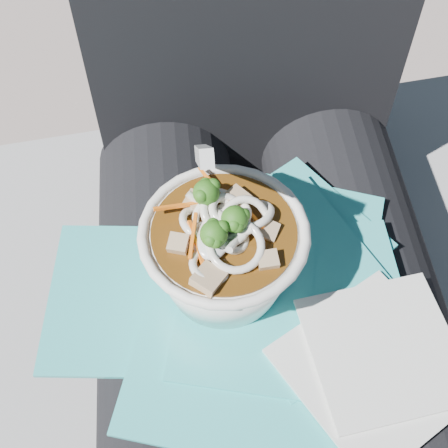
{
  "coord_description": "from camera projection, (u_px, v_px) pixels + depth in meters",
  "views": [
    {
      "loc": [
        -0.08,
        -0.27,
        1.11
      ],
      "look_at": [
        -0.05,
        0.01,
        0.7
      ],
      "focal_mm": 50.0,
      "sensor_mm": 36.0,
      "label": 1
    }
  ],
  "objects": [
    {
      "name": "lap",
      "position": [
        273.0,
        329.0,
        0.65
      ],
      "size": [
        0.36,
        0.48,
        0.16
      ],
      "color": "black",
      "rests_on": "stone_ledge"
    },
    {
      "name": "stone_ledge",
      "position": [
        247.0,
        322.0,
        0.98
      ],
      "size": [
        1.05,
        0.61,
        0.43
      ],
      "primitive_type": "cube",
      "rotation": [
        0.0,
        0.0,
        0.11
      ],
      "color": "gray",
      "rests_on": "ground"
    },
    {
      "name": "plastic_bag",
      "position": [
        261.0,
        295.0,
        0.57
      ],
      "size": [
        0.35,
        0.33,
        0.02
      ],
      "color": "#29ACAE",
      "rests_on": "lap"
    },
    {
      "name": "udon_bowl",
      "position": [
        224.0,
        248.0,
        0.53
      ],
      "size": [
        0.15,
        0.16,
        0.19
      ],
      "color": "white",
      "rests_on": "plastic_bag"
    },
    {
      "name": "napkins",
      "position": [
        378.0,
        361.0,
        0.52
      ],
      "size": [
        0.18,
        0.18,
        0.01
      ],
      "color": "silver",
      "rests_on": "plastic_bag"
    },
    {
      "name": "person_body",
      "position": [
        262.0,
        241.0,
        0.68
      ],
      "size": [
        0.34,
        0.94,
        0.98
      ],
      "color": "black",
      "rests_on": "ground"
    }
  ]
}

